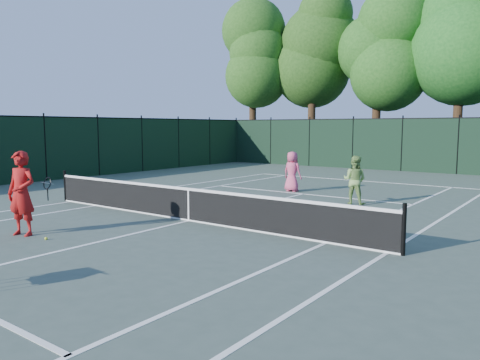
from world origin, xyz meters
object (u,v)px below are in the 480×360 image
Objects in this scene: player_green at (355,180)px; player_pink at (292,172)px; coach at (22,193)px; loose_ball_midcourt at (46,238)px.

player_pink is at bearing -28.20° from player_green.
player_pink is at bearing 64.45° from coach.
coach is at bearing -176.40° from loose_ball_midcourt.
player_pink is 3.52m from player_green.
loose_ball_midcourt is at bearing -14.94° from coach.
loose_ball_midcourt is at bearing 91.11° from player_pink.
coach is 29.37× the size of loose_ball_midcourt.
player_pink reaches higher than loose_ball_midcourt.
player_green is (3.22, -1.44, 0.01)m from player_pink.
player_green reaches higher than loose_ball_midcourt.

